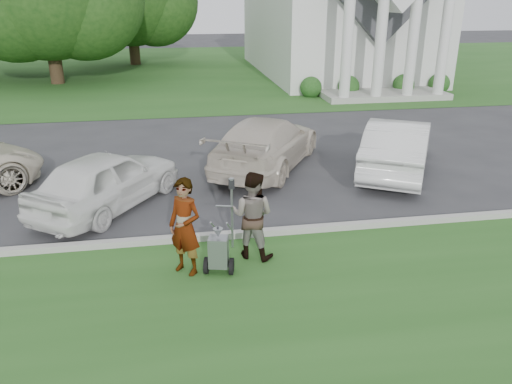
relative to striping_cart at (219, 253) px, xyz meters
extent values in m
plane|color=#333335|center=(0.82, 0.83, -0.43)|extent=(120.00, 120.00, 0.00)
cube|color=#25531C|center=(0.82, -2.17, -0.42)|extent=(80.00, 7.00, 0.01)
cube|color=#25531C|center=(0.82, 27.83, -0.42)|extent=(80.00, 30.00, 0.01)
cube|color=#9E9E93|center=(0.82, 1.38, -0.35)|extent=(80.00, 0.18, 0.15)
cube|color=white|center=(9.82, 24.83, 3.07)|extent=(9.00, 16.00, 7.00)
cube|color=#9E9E93|center=(9.82, 15.63, -0.28)|extent=(6.20, 2.60, 0.30)
cylinder|color=white|center=(7.42, 14.63, 2.57)|extent=(0.50, 0.50, 6.00)
cylinder|color=white|center=(9.02, 14.63, 2.57)|extent=(0.50, 0.50, 6.00)
cylinder|color=white|center=(10.62, 14.63, 2.57)|extent=(0.50, 0.50, 6.00)
cylinder|color=white|center=(12.22, 14.63, 2.57)|extent=(0.50, 0.50, 6.00)
sphere|color=#1E4C19|center=(6.32, 16.53, 0.02)|extent=(1.10, 1.10, 1.10)
sphere|color=#1E4C19|center=(8.32, 16.53, 0.02)|extent=(1.10, 1.10, 1.10)
sphere|color=#1E4C19|center=(11.32, 16.53, 0.02)|extent=(1.10, 1.10, 1.10)
sphere|color=#1E4C19|center=(13.32, 16.53, 0.02)|extent=(1.10, 1.10, 1.10)
cylinder|color=#332316|center=(-7.18, 22.83, 1.17)|extent=(0.76, 0.76, 3.20)
cylinder|color=#332316|center=(-3.18, 30.83, 1.07)|extent=(0.76, 0.76, 3.00)
sphere|color=#1B4314|center=(-1.47, 31.13, 3.90)|extent=(6.23, 6.23, 6.23)
cylinder|color=black|center=(-0.23, 0.04, -0.27)|extent=(0.15, 0.33, 0.32)
cylinder|color=black|center=(0.22, -0.07, -0.27)|extent=(0.15, 0.33, 0.32)
cylinder|color=#2D2D33|center=(0.00, -0.01, -0.27)|extent=(0.53, 0.16, 0.04)
cube|color=gray|center=(0.00, -0.01, 0.02)|extent=(0.41, 0.36, 0.59)
cone|color=gray|center=(0.00, -0.01, 0.41)|extent=(0.22, 0.22, 0.17)
cylinder|color=#2D2D33|center=(0.00, -0.01, 0.50)|extent=(0.04, 0.04, 0.06)
cylinder|color=gray|center=(-0.03, 0.52, 0.29)|extent=(0.22, 0.77, 0.56)
cylinder|color=gray|center=(0.26, 0.45, 0.29)|extent=(0.22, 0.77, 0.56)
cylinder|color=gray|center=(0.21, 0.86, 0.55)|extent=(0.34, 0.11, 0.03)
imported|color=#999999|center=(-0.58, 0.14, 0.49)|extent=(0.80, 0.77, 1.84)
imported|color=#999999|center=(0.72, 0.54, 0.45)|extent=(1.07, 1.00, 1.76)
cylinder|color=gray|center=(0.37, 0.95, 0.23)|extent=(0.05, 0.05, 1.31)
cube|color=#2D2D33|center=(0.37, 0.95, 0.97)|extent=(0.11, 0.08, 0.20)
cylinder|color=gray|center=(0.37, 0.95, 1.07)|extent=(0.10, 0.10, 0.03)
imported|color=white|center=(-2.33, 3.54, 0.28)|extent=(3.75, 4.42, 1.43)
imported|color=beige|center=(1.99, 5.90, 0.32)|extent=(4.42, 5.56, 1.51)
imported|color=silver|center=(5.64, 4.84, 0.35)|extent=(3.77, 4.95, 1.56)
camera|label=1|loc=(-0.67, -8.10, 4.41)|focal=35.00mm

